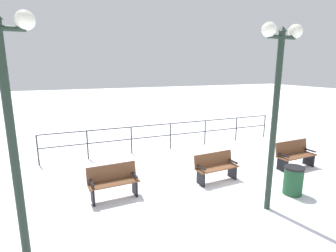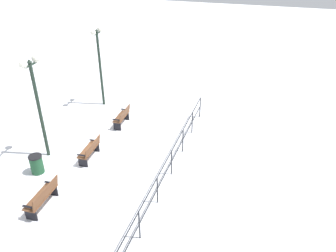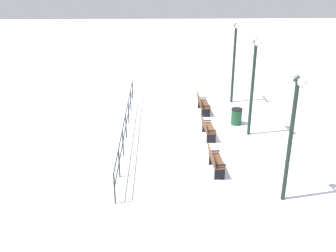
{
  "view_description": "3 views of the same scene",
  "coord_description": "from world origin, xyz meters",
  "px_view_note": "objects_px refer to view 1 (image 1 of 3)",
  "views": [
    {
      "loc": [
        6.56,
        -4.41,
        3.52
      ],
      "look_at": [
        -3.0,
        -0.44,
        1.23
      ],
      "focal_mm": 28.25,
      "sensor_mm": 36.0,
      "label": 1
    },
    {
      "loc": [
        -6.97,
        10.66,
        8.58
      ],
      "look_at": [
        -3.08,
        -1.81,
        1.17
      ],
      "focal_mm": 36.22,
      "sensor_mm": 36.0,
      "label": 2
    },
    {
      "loc": [
        -2.33,
        -16.47,
        7.46
      ],
      "look_at": [
        -1.94,
        -1.71,
        1.29
      ],
      "focal_mm": 42.34,
      "sensor_mm": 36.0,
      "label": 3
    }
  ],
  "objects_px": {
    "bench_nearest": "(113,181)",
    "lamppost_middle": "(278,84)",
    "bench_second": "(216,167)",
    "bench_third": "(295,154)",
    "trash_bin": "(293,180)",
    "lamppost_near": "(7,101)"
  },
  "relations": [
    {
      "from": "bench_nearest",
      "to": "lamppost_middle",
      "type": "bearing_deg",
      "value": 56.59
    },
    {
      "from": "bench_second",
      "to": "bench_third",
      "type": "distance_m",
      "value": 3.22
    },
    {
      "from": "bench_nearest",
      "to": "trash_bin",
      "type": "distance_m",
      "value": 5.03
    },
    {
      "from": "bench_second",
      "to": "trash_bin",
      "type": "height_order",
      "value": "bench_second"
    },
    {
      "from": "bench_nearest",
      "to": "lamppost_middle",
      "type": "xyz_separation_m",
      "value": [
        2.06,
        3.5,
        2.66
      ]
    },
    {
      "from": "lamppost_near",
      "to": "bench_nearest",
      "type": "bearing_deg",
      "value": 136.78
    },
    {
      "from": "trash_bin",
      "to": "lamppost_middle",
      "type": "bearing_deg",
      "value": -74.37
    },
    {
      "from": "bench_second",
      "to": "lamppost_middle",
      "type": "xyz_separation_m",
      "value": [
        1.97,
        0.28,
        2.68
      ]
    },
    {
      "from": "bench_nearest",
      "to": "lamppost_middle",
      "type": "distance_m",
      "value": 4.85
    },
    {
      "from": "bench_third",
      "to": "trash_bin",
      "type": "distance_m",
      "value": 2.27
    },
    {
      "from": "bench_second",
      "to": "lamppost_near",
      "type": "distance_m",
      "value": 6.07
    },
    {
      "from": "bench_nearest",
      "to": "trash_bin",
      "type": "relative_size",
      "value": 1.7
    },
    {
      "from": "bench_nearest",
      "to": "bench_third",
      "type": "distance_m",
      "value": 6.43
    },
    {
      "from": "bench_third",
      "to": "lamppost_near",
      "type": "bearing_deg",
      "value": -80.0
    },
    {
      "from": "bench_third",
      "to": "trash_bin",
      "type": "height_order",
      "value": "bench_third"
    },
    {
      "from": "bench_second",
      "to": "lamppost_middle",
      "type": "relative_size",
      "value": 0.32
    },
    {
      "from": "bench_nearest",
      "to": "trash_bin",
      "type": "xyz_separation_m",
      "value": [
        1.71,
        4.73,
        -0.08
      ]
    },
    {
      "from": "lamppost_middle",
      "to": "trash_bin",
      "type": "height_order",
      "value": "lamppost_middle"
    },
    {
      "from": "bench_second",
      "to": "bench_third",
      "type": "bearing_deg",
      "value": 84.49
    },
    {
      "from": "bench_third",
      "to": "lamppost_near",
      "type": "height_order",
      "value": "lamppost_near"
    },
    {
      "from": "lamppost_middle",
      "to": "trash_bin",
      "type": "bearing_deg",
      "value": 105.63
    },
    {
      "from": "bench_second",
      "to": "trash_bin",
      "type": "bearing_deg",
      "value": 39.68
    }
  ]
}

